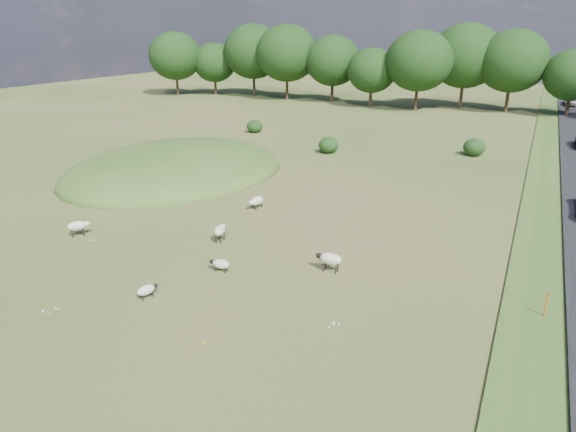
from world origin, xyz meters
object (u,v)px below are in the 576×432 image
Objects in this scene: sheep_1 at (220,264)px; sheep_5 at (78,226)px; sheep_4 at (257,201)px; car_6 at (575,100)px; sheep_2 at (220,230)px; sheep_0 at (330,259)px; marker_post at (546,306)px; sheep_3 at (147,290)px.

sheep_5 reaches higher than sheep_1.
sheep_5 reaches higher than sheep_4.
sheep_4 is 0.25× the size of car_6.
sheep_2 is 0.23× the size of car_6.
sheep_2 is at bearing -30.42° from sheep_5.
sheep_1 is at bearing 26.46° from sheep_0.
sheep_5 is at bearing -175.58° from marker_post.
sheep_1 is 3.74m from sheep_2.
sheep_5 is (-9.53, 0.25, 0.22)m from sheep_1.
car_6 reaches higher than marker_post.
sheep_0 is 14.35m from sheep_5.
sheep_2 is at bearing 176.21° from marker_post.
sheep_4 reaches higher than sheep_1.
sheep_1 is at bearing -103.75° from car_6.
marker_post reaches higher than sheep_2.
marker_post is 0.88× the size of sheep_4.
sheep_3 is 0.19× the size of car_6.
marker_post reaches higher than sheep_0.
marker_post is at bearing -92.49° from car_6.
sheep_3 is at bearing 15.38° from sheep_4.
sheep_1 is at bearing 27.02° from sheep_4.
sheep_2 is at bearing -106.05° from car_6.
sheep_1 is 0.19× the size of car_6.
car_6 is at bearing 17.53° from sheep_5.
marker_post is at bearing -51.69° from sheep_3.
sheep_2 is (-6.73, 0.85, -0.03)m from sheep_0.
sheep_5 is 0.21× the size of car_6.
sheep_2 is 1.24× the size of sheep_3.
sheep_0 is 1.11× the size of sheep_5.
sheep_2 reaches higher than sheep_3.
sheep_3 is (-6.12, -5.80, -0.30)m from sheep_0.
car_6 is (18.87, 65.61, 0.39)m from sheep_2.
car_6 reaches higher than sheep_1.
sheep_0 is 0.24× the size of car_6.
sheep_2 is 1.10× the size of sheep_5.
car_6 is at bearing 4.15° from sheep_3.
sheep_5 is (-23.46, -1.81, 0.01)m from marker_post.
sheep_4 is at bearing 25.29° from sheep_3.
car_6 is (19.76, 60.00, 0.53)m from sheep_4.
sheep_5 is 73.37m from car_6.
sheep_0 is 9.98m from sheep_4.
car_6 is at bearing -99.79° from sheep_0.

